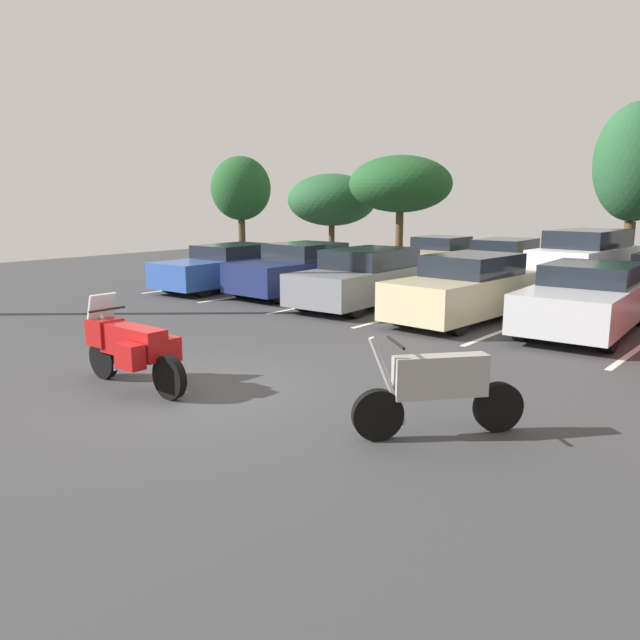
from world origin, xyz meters
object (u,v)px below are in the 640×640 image
(car_champagne, at_px, (467,289))
(car_far_green, at_px, (503,261))
(car_blue, at_px, (226,267))
(car_silver, at_px, (587,299))
(car_navy, at_px, (298,270))
(car_grey, at_px, (365,278))
(car_far_tan, at_px, (439,257))
(motorcycle_second, at_px, (438,390))
(motorcycle_touring, at_px, (130,346))
(car_far_white, at_px, (584,259))

(car_champagne, bearing_deg, car_far_green, 107.59)
(car_blue, relative_size, car_champagne, 1.02)
(car_champagne, bearing_deg, car_silver, 8.79)
(car_navy, height_order, car_silver, car_navy)
(car_navy, height_order, car_grey, car_navy)
(car_silver, bearing_deg, car_far_tan, 136.95)
(car_blue, height_order, car_far_green, car_far_green)
(motorcycle_second, distance_m, car_champagne, 7.62)
(car_blue, xyz_separation_m, car_navy, (2.67, 0.48, 0.05))
(motorcycle_touring, bearing_deg, motorcycle_second, 15.31)
(car_navy, distance_m, car_far_white, 9.20)
(car_silver, distance_m, car_far_green, 8.31)
(motorcycle_second, relative_size, car_far_green, 0.37)
(motorcycle_second, bearing_deg, car_navy, 140.49)
(car_blue, height_order, car_navy, car_navy)
(car_far_green, relative_size, car_far_white, 1.03)
(motorcycle_second, relative_size, car_grey, 0.36)
(car_blue, relative_size, car_silver, 1.01)
(car_grey, xyz_separation_m, car_silver, (5.64, 0.30, -0.02))
(car_navy, height_order, car_far_white, car_far_white)
(motorcycle_second, xyz_separation_m, car_silver, (-0.54, 7.34, 0.15))
(car_far_white, bearing_deg, car_navy, -131.71)
(motorcycle_second, bearing_deg, motorcycle_touring, -164.69)
(car_far_tan, distance_m, car_far_green, 2.70)
(car_navy, xyz_separation_m, car_grey, (2.66, -0.24, 0.00))
(motorcycle_touring, distance_m, car_far_white, 15.51)
(motorcycle_touring, bearing_deg, car_far_green, 93.22)
(motorcycle_second, relative_size, car_far_white, 0.38)
(car_far_green, bearing_deg, car_navy, -116.80)
(motorcycle_second, height_order, car_silver, car_silver)
(motorcycle_touring, xyz_separation_m, car_silver, (4.00, 8.59, 0.08))
(car_blue, height_order, car_silver, car_silver)
(motorcycle_touring, relative_size, motorcycle_second, 1.34)
(car_navy, distance_m, car_champagne, 5.71)
(car_blue, distance_m, car_champagne, 8.37)
(motorcycle_touring, height_order, car_blue, car_blue)
(car_far_white, bearing_deg, motorcycle_touring, -96.76)
(motorcycle_second, height_order, car_far_tan, car_far_tan)
(motorcycle_second, xyz_separation_m, car_far_tan, (-8.08, 14.39, 0.12))
(car_champagne, relative_size, car_silver, 0.99)
(car_silver, xyz_separation_m, car_far_white, (-2.18, 6.81, 0.21))
(car_grey, xyz_separation_m, car_far_tan, (-1.90, 7.34, -0.05))
(car_grey, relative_size, car_far_white, 1.06)
(motorcycle_second, relative_size, car_champagne, 0.36)
(car_far_green, bearing_deg, car_far_white, 1.43)
(car_navy, bearing_deg, car_silver, 0.37)
(motorcycle_second, relative_size, car_navy, 0.41)
(car_far_tan, bearing_deg, car_navy, -96.07)
(car_navy, height_order, car_champagne, car_champagne)
(car_champagne, height_order, car_silver, car_champagne)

